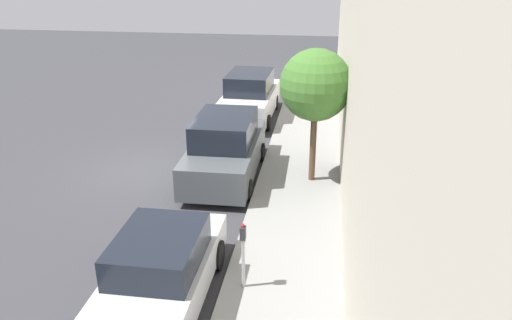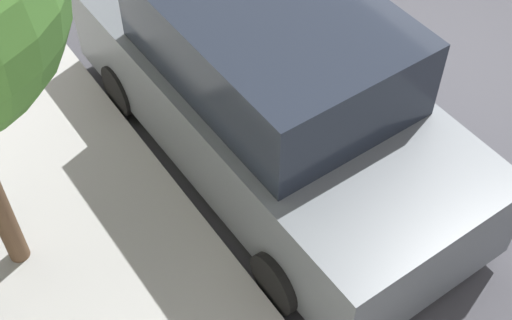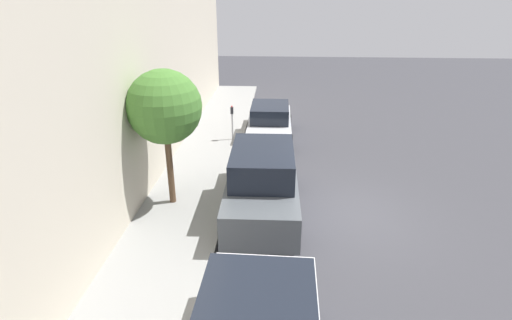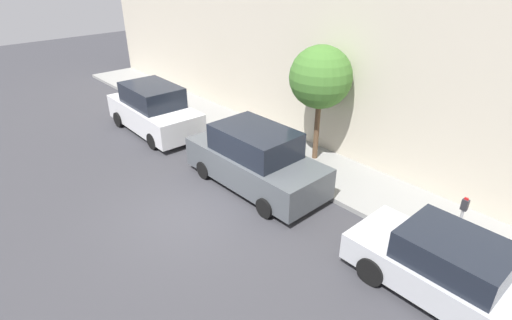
% 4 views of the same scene
% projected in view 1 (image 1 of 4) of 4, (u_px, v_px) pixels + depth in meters
% --- Properties ---
extents(ground_plane, '(60.00, 60.00, 0.00)m').
position_uv_depth(ground_plane, '(153.00, 171.00, 16.19)').
color(ground_plane, '#38383D').
extents(sidewalk, '(2.51, 32.00, 0.15)m').
position_uv_depth(sidewalk, '(299.00, 178.00, 15.54)').
color(sidewalk, gray).
rests_on(sidewalk, ground_plane).
extents(parked_sedan_nearest, '(1.92, 4.50, 1.54)m').
position_uv_depth(parked_sedan_nearest, '(159.00, 273.00, 9.79)').
color(parked_sedan_nearest, '#B7BABF').
rests_on(parked_sedan_nearest, ground_plane).
extents(parked_suv_second, '(2.08, 4.83, 1.98)m').
position_uv_depth(parked_suv_second, '(225.00, 149.00, 15.49)').
color(parked_suv_second, '#4C5156').
rests_on(parked_suv_second, ground_plane).
extents(parked_suv_third, '(2.08, 4.84, 1.98)m').
position_uv_depth(parked_suv_third, '(250.00, 97.00, 21.10)').
color(parked_suv_third, silver).
rests_on(parked_suv_third, ground_plane).
extents(parking_meter_near, '(0.11, 0.15, 1.46)m').
position_uv_depth(parking_meter_near, '(243.00, 249.00, 10.01)').
color(parking_meter_near, '#ADADB2').
rests_on(parking_meter_near, sidewalk).
extents(street_tree, '(2.07, 2.07, 3.98)m').
position_uv_depth(street_tree, '(316.00, 86.00, 14.16)').
color(street_tree, brown).
rests_on(street_tree, sidewalk).
extents(fire_hydrant, '(0.20, 0.20, 0.69)m').
position_uv_depth(fire_hydrant, '(293.00, 89.00, 24.16)').
color(fire_hydrant, gold).
rests_on(fire_hydrant, sidewalk).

